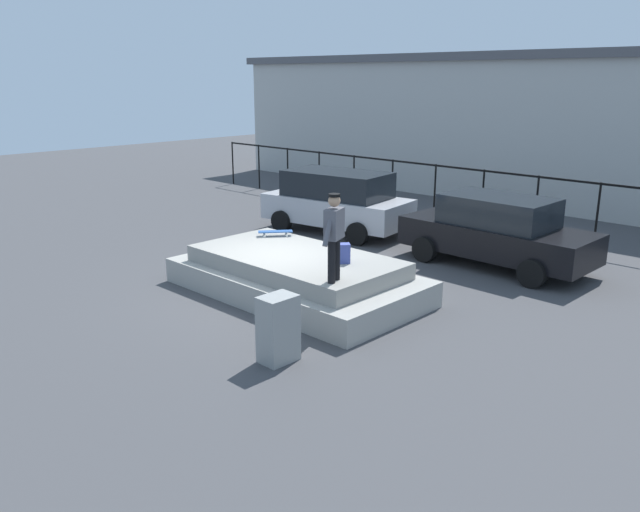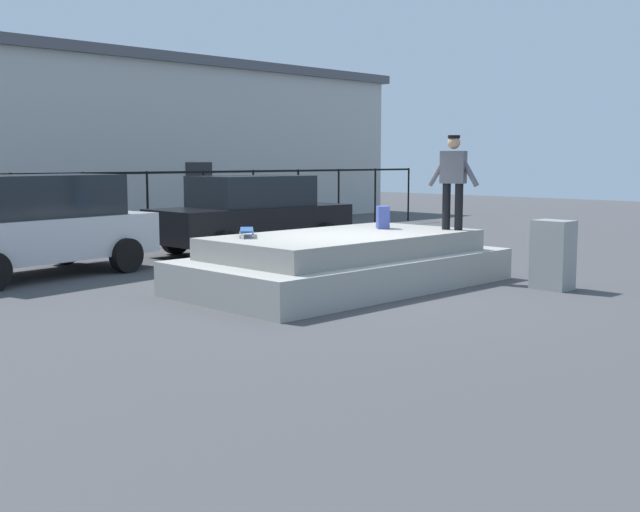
% 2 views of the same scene
% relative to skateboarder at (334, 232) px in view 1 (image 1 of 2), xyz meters
% --- Properties ---
extents(ground_plane, '(60.00, 60.00, 0.00)m').
position_rel_skateboarder_xyz_m(ground_plane, '(-2.12, 0.49, -1.80)').
color(ground_plane, '#424244').
extents(concrete_ledge, '(5.45, 2.89, 0.88)m').
position_rel_skateboarder_xyz_m(concrete_ledge, '(-1.83, 0.81, -1.40)').
color(concrete_ledge, '#9E9B93').
rests_on(concrete_ledge, ground_plane).
extents(skateboarder, '(0.39, 0.88, 1.61)m').
position_rel_skateboarder_xyz_m(skateboarder, '(0.00, 0.00, 0.00)').
color(skateboarder, black).
rests_on(skateboarder, concrete_ledge).
extents(skateboard, '(0.66, 0.74, 0.12)m').
position_rel_skateboarder_xyz_m(skateboard, '(-3.29, 1.55, -0.83)').
color(skateboard, '#264C8C').
rests_on(skateboard, concrete_ledge).
extents(backpack, '(0.33, 0.34, 0.39)m').
position_rel_skateboarder_xyz_m(backpack, '(-0.67, 0.99, -0.73)').
color(backpack, '#3F4C99').
rests_on(backpack, concrete_ledge).
extents(car_silver_hatchback_near, '(4.55, 2.58, 1.81)m').
position_rel_skateboarder_xyz_m(car_silver_hatchback_near, '(-4.98, 5.54, -0.85)').
color(car_silver_hatchback_near, '#B7B7BC').
rests_on(car_silver_hatchback_near, ground_plane).
extents(car_black_sedan_mid, '(4.66, 2.14, 1.72)m').
position_rel_skateboarder_xyz_m(car_black_sedan_mid, '(0.20, 5.61, -0.93)').
color(car_black_sedan_mid, black).
rests_on(car_black_sedan_mid, ground_plane).
extents(utility_box, '(0.45, 0.60, 1.11)m').
position_rel_skateboarder_xyz_m(utility_box, '(0.37, -1.72, -1.25)').
color(utility_box, gray).
rests_on(utility_box, ground_plane).
extents(fence_row, '(24.06, 0.06, 1.80)m').
position_rel_skateboarder_xyz_m(fence_row, '(-2.12, 8.93, -0.59)').
color(fence_row, black).
rests_on(fence_row, ground_plane).
extents(warehouse_building, '(29.83, 6.90, 5.32)m').
position_rel_skateboarder_xyz_m(warehouse_building, '(-2.12, 15.74, 0.87)').
color(warehouse_building, '#B2B2AD').
rests_on(warehouse_building, ground_plane).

